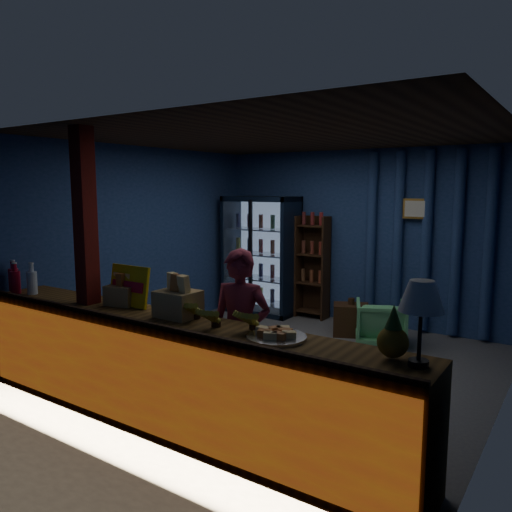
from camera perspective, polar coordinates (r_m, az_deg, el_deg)
The scene contains 19 objects.
ground at distance 6.01m, azimuth 3.29°, elevation -12.05°, with size 4.60×4.60×0.00m, color #515154.
room_walls at distance 5.67m, azimuth 3.42°, elevation 3.04°, with size 4.60×4.60×4.60m.
counter at distance 4.41m, azimuth -9.75°, elevation -13.10°, with size 4.40×0.57×0.99m.
support_post at distance 4.97m, azimuth -18.71°, elevation -1.18°, with size 0.16×0.16×2.60m, color maroon.
beverage_cooler at distance 8.17m, azimuth 0.84°, elevation 0.05°, with size 1.20×0.62×1.90m.
bottle_shelf at distance 7.89m, azimuth 6.57°, elevation -1.30°, with size 0.50×0.28×1.60m.
curtain_folds at distance 7.29m, azimuth 18.90°, elevation 1.58°, with size 1.74×0.14×2.50m.
framed_picture at distance 7.26m, azimuth 17.82°, elevation 5.17°, with size 0.36×0.04×0.28m.
shopkeeper at distance 4.41m, azimuth -1.82°, elevation -9.06°, with size 0.55×0.36×1.52m, color maroon.
green_chair at distance 6.74m, azimuth 14.04°, elevation -7.44°, with size 0.62×0.64×0.58m, color #61C277.
side_table at distance 7.11m, azimuth 10.78°, elevation -7.15°, with size 0.58×0.52×0.52m.
yellow_sign at distance 4.77m, azimuth -14.31°, elevation -3.33°, with size 0.47×0.10×0.38m.
soda_bottles at distance 5.76m, azimuth -25.35°, elevation -2.52°, with size 0.44×0.18×0.33m.
snack_box_left at distance 4.30m, azimuth -8.91°, elevation -5.18°, with size 0.35×0.29×0.37m.
snack_box_centre at distance 4.86m, azimuth -14.96°, elevation -4.14°, with size 0.33×0.29×0.30m.
pastry_tray at distance 3.67m, azimuth 2.37°, elevation -9.07°, with size 0.44×0.44×0.07m.
banana_bunches at distance 3.99m, azimuth -4.39°, elevation -6.69°, with size 0.85×0.32×0.19m.
table_lamp at distance 3.18m, azimuth 18.38°, elevation -4.74°, with size 0.27×0.27×0.54m.
pineapple at distance 3.34m, azimuth 15.38°, elevation -8.94°, with size 0.20×0.20×0.35m.
Camera 1 is at (2.86, -4.87, 2.04)m, focal length 35.00 mm.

